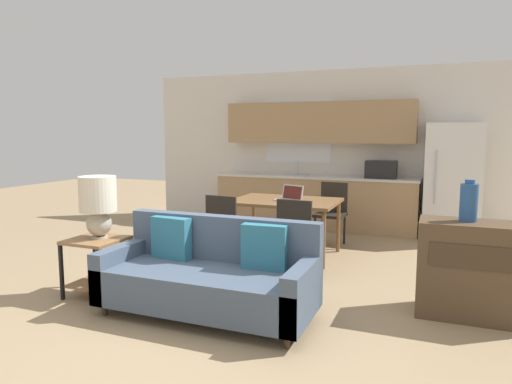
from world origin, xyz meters
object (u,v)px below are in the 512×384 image
at_px(dining_table, 285,205).
at_px(couch, 211,276).
at_px(refrigerator, 452,182).
at_px(table_lamp, 98,202).
at_px(dining_chair_far_right, 332,210).
at_px(vase, 469,202).
at_px(side_table, 97,257).
at_px(laptop, 289,197).
at_px(dining_chair_near_right, 298,234).
at_px(credenza, 475,270).
at_px(dining_chair_near_left, 226,228).

distance_m(dining_table, couch, 2.15).
bearing_deg(couch, refrigerator, 62.59).
relative_size(table_lamp, dining_chair_far_right, 0.68).
bearing_deg(couch, dining_chair_far_right, 81.35).
relative_size(dining_table, vase, 3.74).
bearing_deg(side_table, dining_chair_far_right, 60.05).
distance_m(side_table, table_lamp, 0.55).
bearing_deg(dining_chair_far_right, laptop, -109.85).
bearing_deg(dining_chair_near_right, refrigerator, -117.32).
bearing_deg(credenza, table_lamp, -167.88).
xyz_separation_m(dining_chair_near_left, dining_chair_far_right, (0.89, 1.70, 0.00)).
xyz_separation_m(table_lamp, credenza, (3.45, 0.74, -0.52)).
distance_m(dining_table, credenza, 2.59).
relative_size(couch, dining_chair_near_right, 2.12).
distance_m(dining_table, vase, 2.53).
bearing_deg(table_lamp, laptop, 57.37).
distance_m(credenza, dining_chair_near_left, 2.68).
bearing_deg(side_table, vase, 13.39).
distance_m(side_table, credenza, 3.55).
distance_m(dining_chair_far_right, laptop, 0.98).
bearing_deg(dining_table, dining_chair_near_right, -63.46).
distance_m(refrigerator, vase, 3.21).
distance_m(vase, dining_chair_near_right, 1.82).
bearing_deg(dining_chair_far_right, refrigerator, 36.46).
relative_size(side_table, credenza, 0.61).
xyz_separation_m(dining_chair_far_right, laptop, (-0.37, -0.86, 0.29)).
relative_size(credenza, laptop, 2.45).
xyz_separation_m(credenza, dining_chair_far_right, (-1.75, 2.19, 0.08)).
height_order(refrigerator, credenza, refrigerator).
height_order(vase, laptop, vase).
distance_m(refrigerator, couch, 4.54).
xyz_separation_m(dining_table, laptop, (0.07, -0.03, 0.11)).
bearing_deg(side_table, credenza, 12.71).
bearing_deg(refrigerator, vase, -89.15).
relative_size(dining_table, table_lamp, 2.22).
bearing_deg(dining_table, laptop, -23.11).
bearing_deg(dining_table, dining_chair_far_right, 61.88).
xyz_separation_m(side_table, dining_chair_far_right, (1.71, 2.97, 0.11)).
height_order(refrigerator, laptop, refrigerator).
bearing_deg(refrigerator, table_lamp, -129.90).
xyz_separation_m(dining_table, dining_chair_far_right, (0.44, 0.83, -0.18)).
height_order(couch, dining_chair_near_right, dining_chair_near_right).
distance_m(dining_table, dining_chair_near_left, 0.99).
height_order(side_table, dining_chair_near_left, dining_chair_near_left).
bearing_deg(dining_chair_near_right, dining_chair_near_left, 3.48).
relative_size(refrigerator, vase, 4.84).
bearing_deg(dining_chair_far_right, dining_table, -114.43).
distance_m(side_table, laptop, 2.53).
bearing_deg(dining_chair_far_right, dining_chair_near_right, -86.62).
xyz_separation_m(couch, side_table, (-1.26, -0.02, 0.05)).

